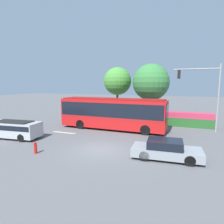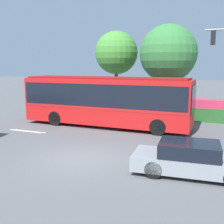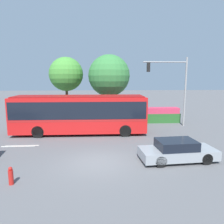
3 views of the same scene
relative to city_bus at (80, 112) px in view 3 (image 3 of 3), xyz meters
name	(u,v)px [view 3 (image 3 of 3)]	position (x,y,z in m)	size (l,w,h in m)	color
ground_plane	(98,163)	(1.58, -6.58, -1.90)	(140.00, 140.00, 0.00)	#5B5B5E
city_bus	(80,112)	(0.00, 0.00, 0.00)	(11.47, 2.71, 3.35)	red
sedan_foreground	(177,151)	(6.29, -6.55, -1.30)	(4.57, 2.14, 1.26)	gray
traffic_light_pole	(175,83)	(9.26, 2.48, 2.49)	(4.42, 0.24, 6.85)	gray
flowering_hedge	(134,115)	(5.46, 4.31, -1.10)	(10.02, 1.17, 1.62)	#286028
street_tree_left	(66,74)	(-2.23, 7.86, 3.37)	(4.06, 4.06, 7.32)	brown
street_tree_centre	(109,76)	(2.89, 6.72, 3.20)	(4.83, 4.83, 7.52)	brown
fire_hydrant	(11,176)	(-2.40, -8.89, -1.49)	(0.22, 0.22, 0.86)	red
lane_stripe_near	(18,146)	(-4.14, -3.29, -1.90)	(2.40, 0.16, 0.01)	silver
lane_stripe_mid	(22,146)	(-3.92, -3.16, -1.90)	(2.40, 0.16, 0.01)	silver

